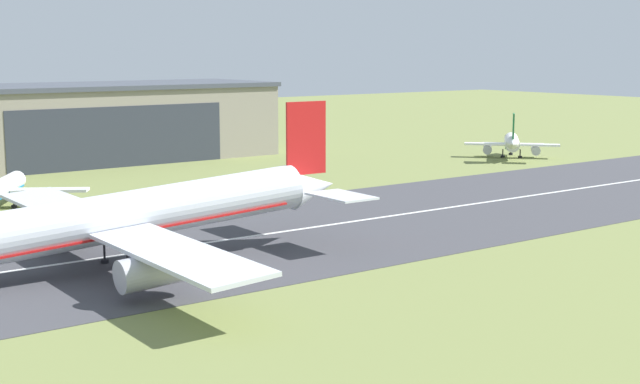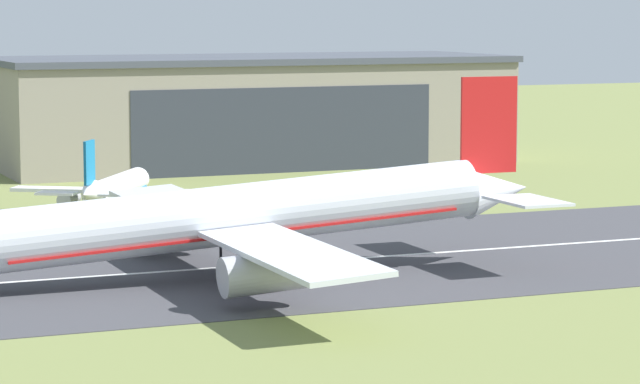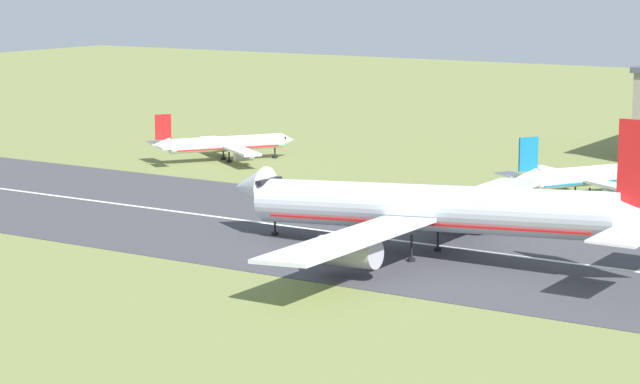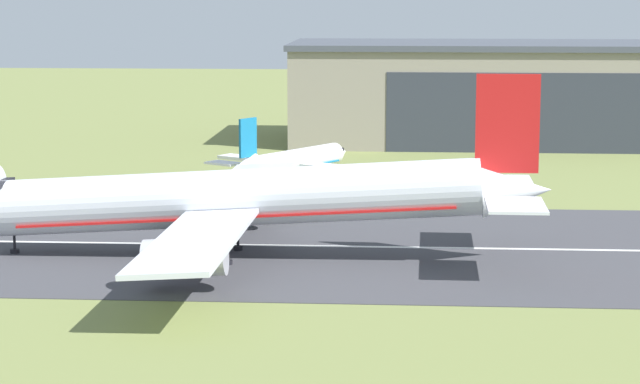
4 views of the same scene
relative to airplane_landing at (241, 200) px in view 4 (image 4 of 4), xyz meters
The scene contains 5 objects.
runway_strip 24.74m from the airplane_landing, 12.81° to the left, with size 388.12×42.54×0.06m, color #3D3D42.
runway_centreline 24.74m from the airplane_landing, 12.81° to the left, with size 349.30×0.70×0.01m, color silver.
hangar_building 94.25m from the airplane_landing, 69.38° to the left, with size 73.50×28.15×15.48m.
airplane_landing is the anchor object (origin of this frame).
airplane_parked_centre 42.86m from the airplane_landing, 88.82° to the left, with size 21.59×21.61×8.82m.
Camera 4 is at (-9.00, -9.79, 23.35)m, focal length 70.00 mm.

